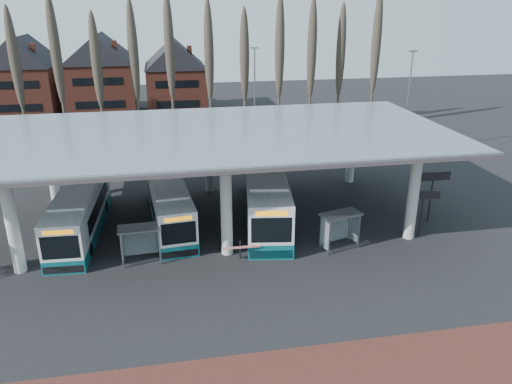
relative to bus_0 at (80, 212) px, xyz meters
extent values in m
plane|color=black|center=(9.22, -7.26, -1.47)|extent=(140.00, 140.00, 0.00)
cylinder|color=beige|center=(-2.78, -4.76, 1.53)|extent=(0.70, 0.70, 6.00)
cylinder|color=beige|center=(-2.78, 6.24, 1.53)|extent=(0.70, 0.70, 6.00)
cylinder|color=beige|center=(9.22, -4.76, 1.53)|extent=(0.70, 0.70, 6.00)
cylinder|color=beige|center=(9.22, 6.24, 1.53)|extent=(0.70, 0.70, 6.00)
cylinder|color=beige|center=(21.22, -4.76, 1.53)|extent=(0.70, 0.70, 6.00)
cylinder|color=beige|center=(21.22, 6.24, 1.53)|extent=(0.70, 0.70, 6.00)
cube|color=gray|center=(9.22, 0.74, 4.78)|extent=(32.00, 16.00, 0.12)
cube|color=silver|center=(9.22, 0.74, 4.85)|extent=(31.50, 15.50, 0.04)
cone|color=#473D33|center=(-8.78, 25.74, 5.78)|extent=(0.36, 0.36, 14.50)
ellipsoid|color=#473D33|center=(-8.78, 25.74, 7.52)|extent=(1.10, 1.10, 11.02)
cone|color=#473D33|center=(-4.78, 25.74, 5.78)|extent=(0.36, 0.36, 14.50)
ellipsoid|color=#473D33|center=(-4.78, 25.74, 7.52)|extent=(1.10, 1.10, 11.02)
cone|color=#473D33|center=(-0.78, 25.74, 5.78)|extent=(0.36, 0.36, 14.50)
ellipsoid|color=#473D33|center=(-0.78, 25.74, 7.52)|extent=(1.10, 1.10, 11.02)
cone|color=#473D33|center=(3.22, 25.74, 5.78)|extent=(0.36, 0.36, 14.50)
ellipsoid|color=#473D33|center=(3.22, 25.74, 7.52)|extent=(1.10, 1.10, 11.02)
cone|color=#473D33|center=(7.22, 25.74, 5.78)|extent=(0.36, 0.36, 14.50)
ellipsoid|color=#473D33|center=(7.22, 25.74, 7.52)|extent=(1.10, 1.10, 11.02)
cone|color=#473D33|center=(11.22, 25.74, 5.78)|extent=(0.36, 0.36, 14.50)
ellipsoid|color=#473D33|center=(11.22, 25.74, 7.52)|extent=(1.10, 1.10, 11.02)
cone|color=#473D33|center=(15.22, 25.74, 5.78)|extent=(0.36, 0.36, 14.50)
ellipsoid|color=#473D33|center=(15.22, 25.74, 7.52)|extent=(1.10, 1.10, 11.02)
cone|color=#473D33|center=(19.22, 25.74, 5.78)|extent=(0.36, 0.36, 14.50)
ellipsoid|color=#473D33|center=(19.22, 25.74, 7.52)|extent=(1.10, 1.10, 11.02)
cone|color=#473D33|center=(23.22, 25.74, 5.78)|extent=(0.36, 0.36, 14.50)
ellipsoid|color=#473D33|center=(23.22, 25.74, 7.52)|extent=(1.10, 1.10, 11.02)
cone|color=#473D33|center=(27.22, 25.74, 5.78)|extent=(0.36, 0.36, 14.50)
ellipsoid|color=#473D33|center=(27.22, 25.74, 7.52)|extent=(1.10, 1.10, 11.02)
cone|color=#473D33|center=(31.22, 25.74, 5.78)|extent=(0.36, 0.36, 14.50)
ellipsoid|color=#473D33|center=(31.22, 25.74, 7.52)|extent=(1.10, 1.10, 11.02)
cube|color=brown|center=(-11.28, 36.74, 2.03)|extent=(8.00, 10.00, 7.00)
pyramid|color=black|center=(-11.28, 36.74, 9.03)|extent=(8.30, 10.30, 3.50)
cube|color=brown|center=(-1.78, 36.74, 2.03)|extent=(8.00, 10.00, 7.00)
pyramid|color=black|center=(-1.78, 36.74, 9.03)|extent=(8.30, 10.30, 3.50)
cube|color=brown|center=(7.72, 36.74, 2.03)|extent=(8.00, 10.00, 7.00)
pyramid|color=black|center=(7.72, 36.74, 9.03)|extent=(8.30, 10.30, 3.50)
cylinder|color=slate|center=(15.22, 18.74, 3.53)|extent=(0.16, 0.16, 10.00)
cube|color=slate|center=(15.22, 18.74, 8.63)|extent=(0.80, 0.15, 0.15)
cylinder|color=slate|center=(29.22, 12.74, 3.53)|extent=(0.16, 0.16, 10.00)
cube|color=slate|center=(29.22, 12.74, 8.63)|extent=(0.80, 0.15, 0.15)
cube|color=white|center=(0.00, -0.07, 0.21)|extent=(2.87, 11.31, 2.62)
cube|color=#0B5159|center=(0.00, -0.07, -1.05)|extent=(2.89, 11.33, 0.84)
cube|color=white|center=(0.00, -0.07, 1.57)|extent=(2.44, 6.82, 0.17)
cube|color=black|center=(0.02, 0.39, 0.30)|extent=(2.77, 8.17, 1.03)
cube|color=black|center=(-0.25, -5.66, 0.26)|extent=(2.10, 0.15, 1.40)
cube|color=black|center=(0.24, 5.51, 0.30)|extent=(2.03, 0.14, 1.12)
cube|color=orange|center=(-0.25, -5.66, 1.19)|extent=(1.67, 0.12, 0.28)
cube|color=black|center=(-0.25, -5.65, -1.14)|extent=(2.26, 0.17, 0.47)
cylinder|color=black|center=(-1.24, -3.57, -1.02)|extent=(0.30, 0.91, 0.90)
cylinder|color=black|center=(0.92, -3.67, -1.02)|extent=(0.30, 0.91, 0.90)
cylinder|color=black|center=(-0.94, 3.24, -1.02)|extent=(0.30, 0.91, 0.90)
cylinder|color=black|center=(1.22, 3.15, -1.02)|extent=(0.30, 0.91, 0.90)
cube|color=white|center=(5.83, 0.52, 0.18)|extent=(3.33, 11.18, 2.57)
cube|color=#0B5159|center=(5.83, 0.52, -1.06)|extent=(3.35, 11.20, 0.83)
cube|color=white|center=(5.83, 0.52, 1.51)|extent=(2.70, 6.77, 0.17)
cube|color=black|center=(5.79, 0.98, 0.27)|extent=(3.09, 8.11, 1.01)
cube|color=black|center=(6.33, -4.94, 0.23)|extent=(2.06, 0.24, 1.38)
cube|color=black|center=(5.33, 5.99, 0.27)|extent=(1.99, 0.23, 1.10)
cube|color=orange|center=(6.33, -4.94, 1.14)|extent=(1.64, 0.19, 0.28)
cube|color=black|center=(6.33, -4.93, -1.15)|extent=(2.22, 0.27, 0.46)
cylinder|color=black|center=(5.09, -3.05, -1.03)|extent=(0.34, 0.90, 0.88)
cylinder|color=black|center=(7.20, -2.86, -1.03)|extent=(0.34, 0.90, 0.88)
cylinder|color=black|center=(4.49, 3.63, -1.03)|extent=(0.34, 0.90, 0.88)
cylinder|color=black|center=(6.60, 3.82, -1.03)|extent=(0.34, 0.90, 0.88)
cube|color=white|center=(12.62, 0.23, 0.46)|extent=(4.56, 13.11, 3.00)
cube|color=#0B5159|center=(12.62, 0.23, -0.99)|extent=(4.59, 13.13, 0.96)
cube|color=white|center=(12.62, 0.23, 2.01)|extent=(3.55, 7.98, 0.19)
cube|color=black|center=(12.70, 0.76, 0.56)|extent=(4.08, 9.55, 1.18)
cube|color=black|center=(11.70, -6.11, 0.51)|extent=(2.39, 0.41, 1.61)
cube|color=black|center=(13.55, 6.57, 0.56)|extent=(2.31, 0.40, 1.28)
cube|color=orange|center=(11.70, -6.11, 1.58)|extent=(1.90, 0.33, 0.32)
cube|color=black|center=(11.70, -6.09, -1.10)|extent=(2.58, 0.46, 0.54)
cylinder|color=black|center=(10.81, -3.62, -0.96)|extent=(0.45, 1.06, 1.03)
cylinder|color=black|center=(13.26, -3.97, -0.96)|extent=(0.45, 1.06, 1.03)
cylinder|color=black|center=(11.94, 4.12, -0.96)|extent=(0.45, 1.06, 1.03)
cylinder|color=black|center=(14.39, 3.76, -0.96)|extent=(0.45, 1.06, 1.03)
cube|color=gray|center=(3.04, -5.52, -0.37)|extent=(0.07, 0.07, 2.21)
cube|color=gray|center=(5.16, -5.42, -0.37)|extent=(0.07, 0.07, 2.21)
cube|color=gray|center=(3.00, -4.55, -0.37)|extent=(0.07, 0.07, 2.21)
cube|color=gray|center=(5.11, -4.45, -0.37)|extent=(0.07, 0.07, 2.21)
cube|color=gray|center=(4.08, -4.98, 0.78)|extent=(2.53, 1.35, 0.09)
cube|color=silver|center=(4.05, -4.46, -0.32)|extent=(2.12, 0.13, 1.77)
cube|color=silver|center=(2.98, -5.04, -0.32)|extent=(0.08, 0.97, 1.77)
cube|color=silver|center=(5.18, -4.93, -0.32)|extent=(0.08, 0.97, 1.77)
cube|color=gray|center=(15.30, -6.11, -0.34)|extent=(0.09, 0.09, 2.26)
cube|color=gray|center=(17.40, -5.56, -0.34)|extent=(0.09, 0.09, 2.26)
cube|color=gray|center=(15.05, -5.15, -0.34)|extent=(0.09, 0.09, 2.26)
cube|color=gray|center=(17.15, -4.60, -0.34)|extent=(0.09, 0.09, 2.26)
cube|color=gray|center=(16.22, -5.36, 0.83)|extent=(2.77, 1.87, 0.09)
cube|color=silver|center=(16.09, -4.83, -0.30)|extent=(2.11, 0.58, 1.81)
cube|color=silver|center=(15.13, -5.64, -0.30)|extent=(0.29, 0.97, 1.81)
cube|color=silver|center=(17.32, -5.07, -0.30)|extent=(0.29, 0.97, 1.81)
cylinder|color=black|center=(22.05, -4.58, 0.06)|extent=(0.10, 0.10, 3.06)
cube|color=black|center=(22.05, -4.58, 1.39)|extent=(2.09, 0.42, 0.53)
cylinder|color=black|center=(23.76, -2.61, 0.32)|extent=(0.11, 0.11, 3.58)
cube|color=black|center=(23.76, -2.61, 1.88)|extent=(2.46, 0.16, 0.62)
cube|color=black|center=(9.91, -5.54, -0.90)|extent=(0.08, 0.08, 1.15)
cube|color=red|center=(9.91, -6.06, -0.48)|extent=(2.29, 0.15, 0.10)
camera|label=1|loc=(5.99, -31.98, 13.18)|focal=35.00mm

